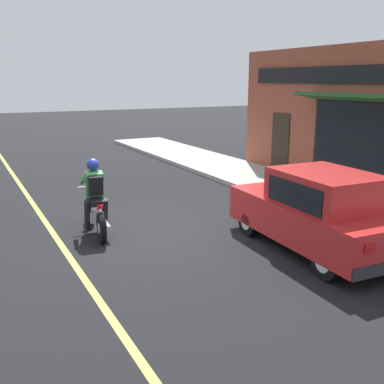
# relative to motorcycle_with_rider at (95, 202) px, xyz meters

# --- Properties ---
(ground_plane) EXTENTS (80.00, 80.00, 0.00)m
(ground_plane) POSITION_rel_motorcycle_with_rider_xyz_m (0.95, -0.41, -0.68)
(ground_plane) COLOR black
(sidewalk_curb) EXTENTS (2.60, 22.00, 0.14)m
(sidewalk_curb) POSITION_rel_motorcycle_with_rider_xyz_m (6.17, 2.59, -0.61)
(sidewalk_curb) COLOR #ADAAA3
(sidewalk_curb) RESTS_ON ground
(lane_stripe) EXTENTS (0.12, 19.80, 0.01)m
(lane_stripe) POSITION_rel_motorcycle_with_rider_xyz_m (-0.85, 2.59, -0.67)
(lane_stripe) COLOR #D1C64C
(lane_stripe) RESTS_ON ground
(storefront_building) EXTENTS (1.25, 9.15, 4.20)m
(storefront_building) POSITION_rel_motorcycle_with_rider_xyz_m (7.70, 0.58, 1.43)
(storefront_building) COLOR brown
(storefront_building) RESTS_ON ground
(motorcycle_with_rider) EXTENTS (0.61, 2.02, 1.62)m
(motorcycle_with_rider) POSITION_rel_motorcycle_with_rider_xyz_m (0.00, 0.00, 0.00)
(motorcycle_with_rider) COLOR black
(motorcycle_with_rider) RESTS_ON ground
(car_hatchback) EXTENTS (1.84, 3.86, 1.57)m
(car_hatchback) POSITION_rel_motorcycle_with_rider_xyz_m (3.46, -3.00, 0.09)
(car_hatchback) COLOR black
(car_hatchback) RESTS_ON ground
(traffic_cone) EXTENTS (0.36, 0.36, 0.60)m
(traffic_cone) POSITION_rel_motorcycle_with_rider_xyz_m (5.38, -1.38, -0.25)
(traffic_cone) COLOR black
(traffic_cone) RESTS_ON sidewalk_curb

